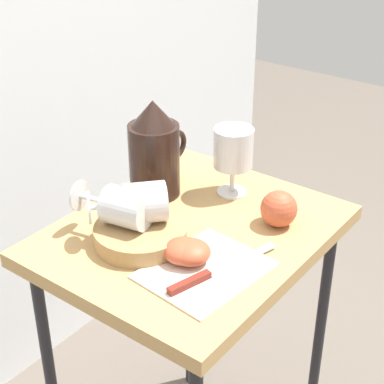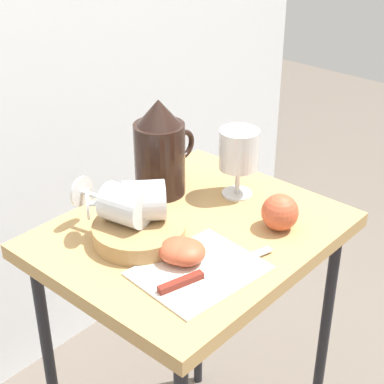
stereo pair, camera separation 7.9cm
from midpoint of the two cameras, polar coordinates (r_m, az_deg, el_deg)
table at (r=1.25m, az=1.81°, el=-6.30°), size 0.56×0.46×0.71m
linen_napkin at (r=1.09m, az=2.73°, el=-7.22°), size 0.23×0.19×0.00m
basket_tray at (r=1.17m, az=-2.92°, el=-3.74°), size 0.17×0.17×0.03m
pitcher at (r=1.30m, az=-1.18°, el=3.29°), size 0.16×0.11×0.21m
wine_glass_upright at (r=1.29m, az=6.03°, el=3.54°), size 0.08×0.08×0.15m
wine_glass_tipped_near at (r=1.15m, az=-4.32°, el=-1.18°), size 0.09×0.16×0.07m
wine_glass_tipped_far at (r=1.15m, az=-2.68°, el=-0.85°), size 0.15×0.15×0.08m
apple_half_left at (r=1.10m, az=1.46°, el=-5.51°), size 0.07×0.07×0.04m
apple_half_right at (r=1.10m, az=0.83°, el=-5.38°), size 0.07×0.07×0.04m
apple_whole at (r=1.21m, az=9.87°, el=-1.86°), size 0.07×0.07×0.07m
knife at (r=1.07m, az=2.91°, el=-7.62°), size 0.23×0.08×0.01m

